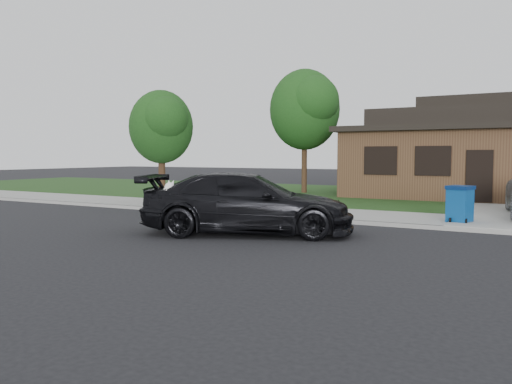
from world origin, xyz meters
The scene contains 9 objects.
ground centered at (0.00, 0.00, 0.00)m, with size 120.00×120.00×0.00m, color black.
sidewalk centered at (0.00, 5.00, 0.06)m, with size 60.00×3.00×0.12m, color gray.
curb centered at (0.00, 3.50, 0.06)m, with size 60.00×0.12×0.12m, color gray.
lawn centered at (0.00, 13.00, 0.07)m, with size 60.00×13.00×0.13m, color #193814.
sedan centered at (-0.71, 0.41, 0.80)m, with size 5.95×4.16×1.60m.
recycling_bin centered at (4.03, 4.58, 0.66)m, with size 0.80×0.80×1.06m.
house centered at (4.00, 15.00, 2.13)m, with size 12.60×8.60×4.65m.
tree_0 centered at (-4.34, 12.88, 4.48)m, with size 3.78×3.60×6.34m.
tree_2 centered at (-7.38, 5.11, 3.27)m, with size 2.73×2.60×4.59m.
Camera 1 is at (5.77, -10.91, 2.06)m, focal length 35.00 mm.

